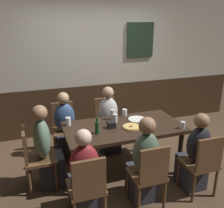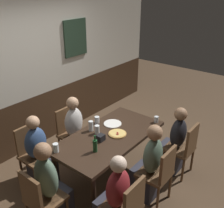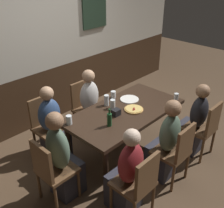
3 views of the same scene
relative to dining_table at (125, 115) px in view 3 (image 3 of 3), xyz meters
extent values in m
plane|color=#4C3826|center=(0.00, 0.00, -0.66)|extent=(12.00, 12.00, 0.00)
cube|color=#3D2819|center=(0.00, 1.65, -0.18)|extent=(6.40, 0.10, 0.95)
cube|color=beige|center=(0.00, 1.65, 1.12)|extent=(6.40, 0.10, 1.65)
cube|color=#233828|center=(0.95, 1.58, 1.15)|extent=(0.56, 0.03, 0.68)
cube|color=black|center=(0.00, 0.00, 0.06)|extent=(1.71, 0.88, 0.05)
cylinder|color=black|center=(-0.75, -0.36, -0.31)|extent=(0.07, 0.07, 0.69)
cylinder|color=black|center=(0.75, -0.36, -0.31)|extent=(0.07, 0.07, 0.69)
cylinder|color=black|center=(-0.75, 0.36, -0.31)|extent=(0.07, 0.07, 0.69)
cylinder|color=black|center=(0.75, 0.36, -0.31)|extent=(0.07, 0.07, 0.69)
cube|color=brown|center=(0.00, -0.78, -0.23)|extent=(0.40, 0.40, 0.04)
cube|color=brown|center=(0.00, -0.96, 0.01)|extent=(0.36, 0.04, 0.43)
cylinder|color=brown|center=(-0.17, -0.61, -0.45)|extent=(0.04, 0.04, 0.41)
cylinder|color=brown|center=(0.17, -0.61, -0.45)|extent=(0.04, 0.04, 0.41)
cylinder|color=brown|center=(-0.17, -0.95, -0.45)|extent=(0.04, 0.04, 0.41)
cylinder|color=brown|center=(0.17, -0.95, -0.45)|extent=(0.04, 0.04, 0.41)
cube|color=brown|center=(0.00, 0.78, -0.23)|extent=(0.40, 0.40, 0.04)
cube|color=brown|center=(0.00, 0.96, 0.01)|extent=(0.36, 0.04, 0.43)
cylinder|color=brown|center=(0.17, 0.61, -0.45)|extent=(0.04, 0.04, 0.41)
cylinder|color=brown|center=(-0.17, 0.61, -0.45)|extent=(0.04, 0.04, 0.41)
cylinder|color=brown|center=(0.17, 0.95, -0.45)|extent=(0.04, 0.04, 0.41)
cylinder|color=brown|center=(-0.17, 0.95, -0.45)|extent=(0.04, 0.04, 0.41)
cube|color=brown|center=(-0.75, -0.78, -0.23)|extent=(0.40, 0.40, 0.04)
cube|color=brown|center=(-0.75, -0.96, 0.01)|extent=(0.36, 0.04, 0.43)
cylinder|color=brown|center=(-0.92, -0.61, -0.45)|extent=(0.04, 0.04, 0.41)
cylinder|color=brown|center=(-0.58, -0.61, -0.45)|extent=(0.04, 0.04, 0.41)
cylinder|color=brown|center=(-0.58, -0.95, -0.45)|extent=(0.04, 0.04, 0.41)
cube|color=brown|center=(-0.75, 0.78, -0.23)|extent=(0.40, 0.40, 0.04)
cube|color=brown|center=(-0.75, 0.96, 0.01)|extent=(0.36, 0.04, 0.43)
cylinder|color=brown|center=(-0.58, 0.61, -0.45)|extent=(0.04, 0.04, 0.41)
cylinder|color=brown|center=(-0.92, 0.61, -0.45)|extent=(0.04, 0.04, 0.41)
cylinder|color=brown|center=(-0.58, 0.95, -0.45)|extent=(0.04, 0.04, 0.41)
cylinder|color=brown|center=(-0.92, 0.95, -0.45)|extent=(0.04, 0.04, 0.41)
cube|color=brown|center=(-1.19, 0.00, -0.23)|extent=(0.40, 0.40, 0.04)
cube|color=brown|center=(-1.37, 0.00, 0.01)|extent=(0.04, 0.36, 0.43)
cylinder|color=brown|center=(-1.02, 0.17, -0.45)|extent=(0.04, 0.04, 0.41)
cylinder|color=brown|center=(-1.02, -0.17, -0.45)|extent=(0.04, 0.04, 0.41)
cylinder|color=brown|center=(-1.36, 0.17, -0.45)|extent=(0.04, 0.04, 0.41)
cylinder|color=brown|center=(-1.36, -0.17, -0.45)|extent=(0.04, 0.04, 0.41)
cube|color=brown|center=(0.75, -0.78, -0.23)|extent=(0.40, 0.40, 0.04)
cube|color=brown|center=(0.75, -0.96, 0.01)|extent=(0.36, 0.04, 0.43)
cylinder|color=brown|center=(0.58, -0.61, -0.45)|extent=(0.04, 0.04, 0.41)
cylinder|color=brown|center=(0.92, -0.61, -0.45)|extent=(0.04, 0.04, 0.41)
cylinder|color=brown|center=(0.58, -0.95, -0.45)|extent=(0.04, 0.04, 0.41)
cylinder|color=brown|center=(0.92, -0.95, -0.45)|extent=(0.04, 0.04, 0.41)
cube|color=#2D2D38|center=(0.00, -0.65, -0.43)|extent=(0.32, 0.34, 0.45)
ellipsoid|color=#56705B|center=(0.00, -0.74, 0.05)|extent=(0.34, 0.22, 0.52)
sphere|color=#936B4C|center=(0.00, -0.74, 0.40)|extent=(0.20, 0.20, 0.20)
cube|color=#2D2D38|center=(0.00, 0.65, -0.43)|extent=(0.32, 0.34, 0.45)
ellipsoid|color=silver|center=(0.00, 0.74, 0.04)|extent=(0.34, 0.22, 0.50)
sphere|color=tan|center=(0.00, 0.74, 0.38)|extent=(0.20, 0.20, 0.20)
cube|color=#2D2D38|center=(-0.75, -0.65, -0.43)|extent=(0.32, 0.34, 0.45)
ellipsoid|color=maroon|center=(-0.75, -0.74, 0.04)|extent=(0.34, 0.22, 0.50)
sphere|color=beige|center=(-0.75, -0.74, 0.37)|extent=(0.18, 0.18, 0.18)
cube|color=#2D2D38|center=(-0.75, 0.65, -0.43)|extent=(0.32, 0.34, 0.45)
ellipsoid|color=#334C7A|center=(-0.75, 0.74, 0.03)|extent=(0.34, 0.22, 0.48)
sphere|color=tan|center=(-0.75, 0.74, 0.36)|extent=(0.19, 0.19, 0.19)
cube|color=#2D2D38|center=(-1.06, 0.00, -0.43)|extent=(0.34, 0.32, 0.45)
ellipsoid|color=#56705B|center=(-1.15, 0.00, 0.07)|extent=(0.22, 0.34, 0.55)
sphere|color=#936B4C|center=(-1.15, 0.00, 0.43)|extent=(0.20, 0.20, 0.20)
cube|color=#2D2D38|center=(0.75, -0.65, -0.43)|extent=(0.32, 0.34, 0.45)
ellipsoid|color=black|center=(0.75, -0.74, 0.03)|extent=(0.34, 0.22, 0.48)
sphere|color=#936B4C|center=(0.75, -0.74, 0.36)|extent=(0.19, 0.19, 0.19)
cylinder|color=tan|center=(0.09, -0.08, 0.09)|extent=(0.27, 0.27, 0.02)
cylinder|color=#DBB760|center=(0.09, -0.08, 0.10)|extent=(0.23, 0.23, 0.01)
cylinder|color=maroon|center=(0.05, -0.11, 0.11)|extent=(0.03, 0.03, 0.00)
cylinder|color=maroon|center=(0.09, -0.08, 0.11)|extent=(0.03, 0.03, 0.00)
cylinder|color=maroon|center=(0.07, -0.11, 0.11)|extent=(0.03, 0.03, 0.00)
cylinder|color=silver|center=(0.77, -0.34, 0.13)|extent=(0.07, 0.07, 0.10)
cylinder|color=#B26623|center=(0.77, -0.34, 0.11)|extent=(0.06, 0.06, 0.07)
cylinder|color=silver|center=(0.16, 0.38, 0.14)|extent=(0.08, 0.08, 0.11)
cylinder|color=gold|center=(0.16, 0.38, 0.12)|extent=(0.07, 0.07, 0.08)
cylinder|color=silver|center=(-0.76, 0.28, 0.14)|extent=(0.07, 0.07, 0.12)
cylinder|color=#B26623|center=(-0.76, 0.28, 0.13)|extent=(0.07, 0.07, 0.09)
cylinder|color=silver|center=(-0.07, 0.29, 0.16)|extent=(0.07, 0.07, 0.16)
cylinder|color=#C6842D|center=(-0.07, 0.29, 0.12)|extent=(0.06, 0.06, 0.09)
cylinder|color=silver|center=(-0.08, 0.16, 0.15)|extent=(0.07, 0.07, 0.13)
cylinder|color=#B26623|center=(-0.08, 0.16, 0.13)|extent=(0.06, 0.06, 0.10)
cylinder|color=#194723|center=(-0.43, -0.11, 0.17)|extent=(0.06, 0.06, 0.17)
cylinder|color=#194723|center=(-0.43, -0.11, 0.29)|extent=(0.03, 0.03, 0.07)
cylinder|color=white|center=(0.29, 0.16, 0.09)|extent=(0.28, 0.28, 0.01)
cube|color=black|center=(-0.19, 0.00, 0.13)|extent=(0.11, 0.09, 0.09)
camera|label=1|loc=(-1.24, -3.13, 1.59)|focal=40.54mm
camera|label=2|loc=(-2.57, -2.10, 2.14)|focal=42.65mm
camera|label=3|loc=(-2.53, -2.15, 1.99)|focal=44.07mm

